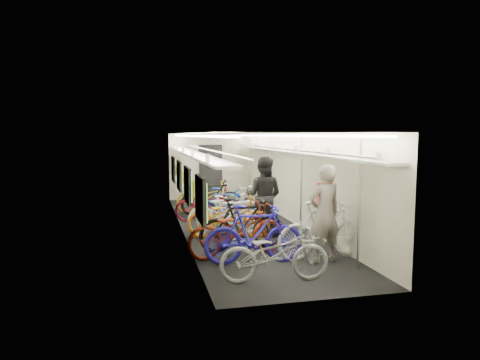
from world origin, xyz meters
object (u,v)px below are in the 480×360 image
bicycle_1 (254,234)px  passenger_mid (263,196)px  bicycle_0 (275,253)px  backpack (325,193)px  passenger_near (324,213)px

bicycle_1 → passenger_mid: (0.80, 2.17, 0.37)m
bicycle_0 → backpack: backpack is taller
bicycle_0 → bicycle_1: bicycle_1 is taller
bicycle_1 → passenger_near: 1.37m
bicycle_1 → passenger_near: (1.32, -0.13, 0.36)m
passenger_mid → backpack: passenger_mid is taller
bicycle_1 → bicycle_0: bearing=-171.8°
bicycle_0 → backpack: size_ratio=4.70×
bicycle_0 → backpack: bearing=-47.9°
passenger_mid → bicycle_1: bearing=100.1°
passenger_mid → backpack: 2.29m
backpack → bicycle_0: bearing=-148.8°
passenger_near → passenger_mid: bearing=-87.9°
passenger_near → backpack: bearing=-124.2°
bicycle_0 → passenger_mid: bearing=-8.0°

